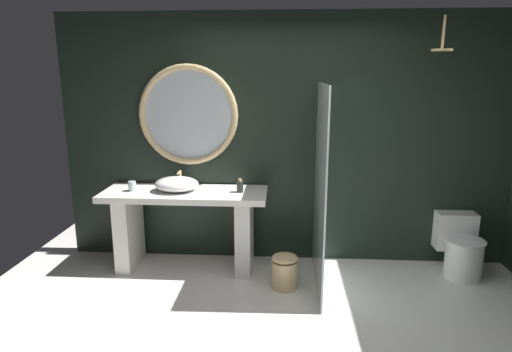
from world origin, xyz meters
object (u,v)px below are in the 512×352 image
Objects in this scene: tumbler_cup at (132,186)px; waste_bin at (285,271)px; vessel_sink at (177,184)px; toilet at (460,247)px; round_wall_mirror at (188,115)px; rain_shower_head at (442,47)px; soap_dispenser at (240,186)px.

tumbler_cup is 0.30× the size of waste_bin.
vessel_sink is 2.94m from toilet.
round_wall_mirror is (0.08, 0.29, 0.66)m from vessel_sink.
vessel_sink reaches higher than waste_bin.
toilet is 1.74× the size of waste_bin.
round_wall_mirror is 3.34× the size of rain_shower_head.
tumbler_cup is 0.92m from round_wall_mirror.
tumbler_cup is at bearing -179.04° from rain_shower_head.
round_wall_mirror reaches higher than vessel_sink.
rain_shower_head is at bearing -174.96° from toilet.
waste_bin is (-1.77, -0.43, -0.11)m from toilet.
tumbler_cup is at bearing 167.28° from waste_bin.
waste_bin is (1.55, -0.35, -0.71)m from tumbler_cup.
round_wall_mirror is at bearing 74.68° from vessel_sink.
rain_shower_head is 1.99m from toilet.
soap_dispenser is at bearing -0.17° from vessel_sink.
vessel_sink is at bearing 161.00° from waste_bin.
tumbler_cup reaches higher than waste_bin.
toilet is at bearing 5.04° from rain_shower_head.
tumbler_cup is 0.73× the size of soap_dispenser.
vessel_sink reaches higher than toilet.
vessel_sink is 0.64m from soap_dispenser.
vessel_sink is 2.82m from rain_shower_head.
round_wall_mirror is (-0.56, 0.29, 0.68)m from soap_dispenser.
toilet is (2.79, -0.23, -1.29)m from round_wall_mirror.
rain_shower_head reaches higher than soap_dispenser.
waste_bin is (-1.39, -0.40, -2.06)m from rain_shower_head.
waste_bin is (1.02, -0.66, -1.40)m from round_wall_mirror.
tumbler_cup is 0.17× the size of toilet.
rain_shower_head is 0.93× the size of waste_bin.
toilet is (2.23, 0.06, -0.62)m from soap_dispenser.
vessel_sink reaches higher than tumbler_cup.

